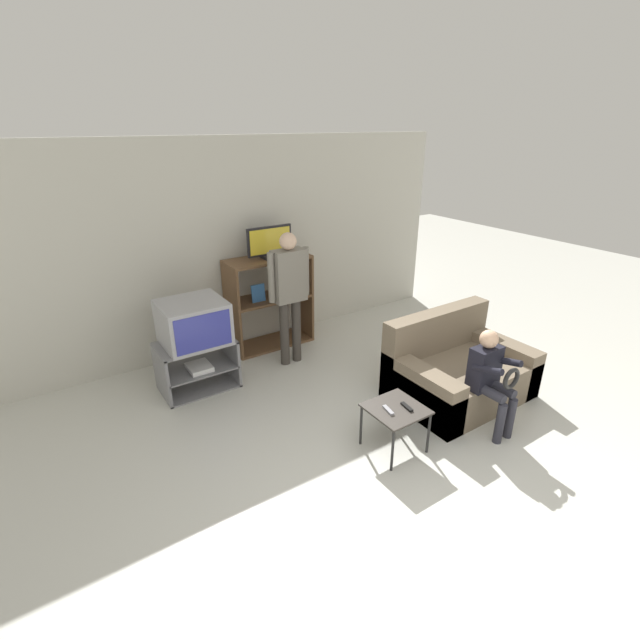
{
  "coord_description": "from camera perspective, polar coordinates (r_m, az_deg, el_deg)",
  "views": [
    {
      "loc": [
        -2.19,
        -1.48,
        2.74
      ],
      "look_at": [
        0.18,
        2.08,
        0.9
      ],
      "focal_mm": 26.0,
      "sensor_mm": 36.0,
      "label": 1
    }
  ],
  "objects": [
    {
      "name": "television_main",
      "position": [
        5.07,
        -15.34,
        -0.28
      ],
      "size": [
        0.66,
        0.61,
        0.46
      ],
      "color": "#9E9EA3",
      "rests_on": "tv_stand"
    },
    {
      "name": "wall_back",
      "position": [
        5.91,
        -10.92,
        8.77
      ],
      "size": [
        6.4,
        0.06,
        2.6
      ],
      "color": "beige",
      "rests_on": "ground_plane"
    },
    {
      "name": "person_standing_adult",
      "position": [
        5.38,
        -3.81,
        4.1
      ],
      "size": [
        0.53,
        0.2,
        1.61
      ],
      "color": "#3D3833",
      "rests_on": "ground_plane"
    },
    {
      "name": "couch",
      "position": [
        5.19,
        16.52,
        -6.07
      ],
      "size": [
        1.42,
        0.98,
        0.86
      ],
      "color": "#756651",
      "rests_on": "ground_plane"
    },
    {
      "name": "television_flat",
      "position": [
        5.77,
        -6.21,
        9.38
      ],
      "size": [
        0.59,
        0.2,
        0.39
      ],
      "color": "black",
      "rests_on": "media_shelf"
    },
    {
      "name": "snack_table",
      "position": [
        4.21,
        9.29,
        -11.21
      ],
      "size": [
        0.47,
        0.47,
        0.43
      ],
      "color": "#38332D",
      "rests_on": "ground_plane"
    },
    {
      "name": "remote_control_white",
      "position": [
        4.12,
        8.4,
        -10.91
      ],
      "size": [
        0.06,
        0.15,
        0.02
      ],
      "primitive_type": "cube",
      "rotation": [
        0.0,
        0.0,
        -0.19
      ],
      "color": "gray",
      "rests_on": "snack_table"
    },
    {
      "name": "ground_plane",
      "position": [
        3.81,
        16.83,
        -24.03
      ],
      "size": [
        18.0,
        18.0,
        0.0
      ],
      "primitive_type": "plane",
      "color": "beige"
    },
    {
      "name": "person_seated_child",
      "position": [
        4.59,
        20.28,
        -6.28
      ],
      "size": [
        0.33,
        0.43,
        1.0
      ],
      "color": "#2D2D38",
      "rests_on": "ground_plane"
    },
    {
      "name": "media_shelf",
      "position": [
        6.0,
        -6.24,
        2.28
      ],
      "size": [
        1.07,
        0.46,
        1.18
      ],
      "color": "brown",
      "rests_on": "ground_plane"
    },
    {
      "name": "tv_stand",
      "position": [
        5.27,
        -14.85,
        -5.47
      ],
      "size": [
        0.81,
        0.52,
        0.55
      ],
      "color": "slate",
      "rests_on": "ground_plane"
    },
    {
      "name": "remote_control_black",
      "position": [
        4.19,
        10.64,
        -10.46
      ],
      "size": [
        0.06,
        0.15,
        0.02
      ],
      "primitive_type": "cube",
      "rotation": [
        0.0,
        0.0,
        -0.14
      ],
      "color": "black",
      "rests_on": "snack_table"
    }
  ]
}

